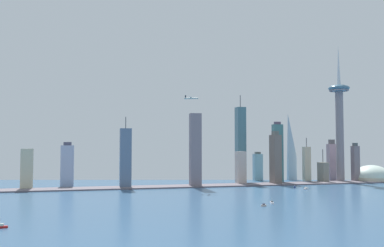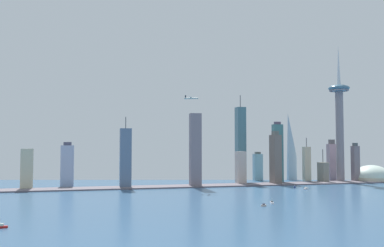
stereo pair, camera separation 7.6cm
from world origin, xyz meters
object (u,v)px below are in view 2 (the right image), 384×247
object	(u,v)px
skyscraper_1	(258,167)
skyscraper_8	(125,158)
skyscraper_5	(323,172)
skyscraper_9	(195,150)
boat_6	(295,187)
skyscraper_6	(291,146)
skyscraper_0	(355,163)
stadium_dome	(372,177)
skyscraper_7	(275,159)
airplane	(191,98)
boat_7	(272,202)
skyscraper_4	(332,161)
boat_1	(306,189)
boat_4	(1,226)
skyscraper_2	(278,153)
skyscraper_13	(241,145)
observation_tower	(339,114)
skyscraper_10	(27,169)
skyscraper_11	(67,165)
boat_0	(264,205)
skyscraper_3	(307,164)
skyscraper_12	(241,168)

from	to	relation	value
skyscraper_1	skyscraper_8	xyz separation A→B (m)	(-319.33, -101.77, 25.66)
skyscraper_5	skyscraper_9	distance (m)	306.90
boat_6	skyscraper_6	bearing A→B (deg)	9.22
skyscraper_6	skyscraper_0	bearing A→B (deg)	-35.91
stadium_dome	skyscraper_7	distance (m)	253.07
boat_6	airplane	bearing A→B (deg)	108.91
skyscraper_8	boat_7	size ratio (longest dim) A/B	8.94
skyscraper_4	airplane	world-z (taller)	airplane
boat_1	boat_4	size ratio (longest dim) A/B	1.01
skyscraper_0	skyscraper_2	size ratio (longest dim) A/B	0.65
skyscraper_13	observation_tower	bearing A→B (deg)	-12.17
skyscraper_5	boat_1	distance (m)	172.97
skyscraper_10	skyscraper_11	size ratio (longest dim) A/B	0.86
skyscraper_8	boat_6	size ratio (longest dim) A/B	11.78
skyscraper_0	skyscraper_13	world-z (taller)	skyscraper_13
skyscraper_2	skyscraper_11	size ratio (longest dim) A/B	1.51
skyscraper_7	boat_0	size ratio (longest dim) A/B	16.10
skyscraper_7	skyscraper_11	bearing A→B (deg)	171.65
skyscraper_4	boat_1	distance (m)	234.79
stadium_dome	skyscraper_10	world-z (taller)	skyscraper_10
skyscraper_3	skyscraper_4	size ratio (longest dim) A/B	1.04
skyscraper_4	skyscraper_10	distance (m)	666.66
skyscraper_1	boat_7	size ratio (longest dim) A/B	4.35
skyscraper_12	boat_7	xyz separation A→B (m)	(-64.20, -289.96, -33.10)
observation_tower	airplane	distance (m)	358.64
skyscraper_3	skyscraper_13	world-z (taller)	skyscraper_13
skyscraper_1	skyscraper_3	bearing A→B (deg)	-20.55
stadium_dome	skyscraper_7	size ratio (longest dim) A/B	0.79
skyscraper_4	skyscraper_0	bearing A→B (deg)	-50.74
skyscraper_0	skyscraper_1	xyz separation A→B (m)	(-198.96, 91.20, -9.80)
skyscraper_1	boat_0	world-z (taller)	skyscraper_1
skyscraper_8	skyscraper_7	bearing A→B (deg)	-0.78
skyscraper_6	airplane	xyz separation A→B (m)	(-276.35, -118.92, 93.81)
skyscraper_3	skyscraper_12	world-z (taller)	skyscraper_3
observation_tower	skyscraper_9	xyz separation A→B (m)	(-345.00, -27.41, -81.29)
skyscraper_8	skyscraper_5	bearing A→B (deg)	1.89
skyscraper_6	boat_4	size ratio (longest dim) A/B	12.04
skyscraper_9	boat_4	xyz separation A→B (m)	(-292.98, -356.22, -71.18)
skyscraper_10	skyscraper_9	bearing A→B (deg)	-4.90
boat_0	skyscraper_10	bearing A→B (deg)	137.55
skyscraper_12	skyscraper_11	bearing A→B (deg)	173.31
skyscraper_9	skyscraper_12	distance (m)	117.64
skyscraper_2	airplane	world-z (taller)	airplane
skyscraper_6	stadium_dome	bearing A→B (deg)	-26.88
skyscraper_8	skyscraper_9	bearing A→B (deg)	-5.62
skyscraper_8	skyscraper_13	bearing A→B (deg)	13.26
observation_tower	skyscraper_0	size ratio (longest dim) A/B	3.55
skyscraper_0	skyscraper_8	size ratio (longest dim) A/B	0.64
skyscraper_11	skyscraper_2	bearing A→B (deg)	-3.65
skyscraper_0	skyscraper_12	xyz separation A→B (m)	(-274.50, 5.96, -7.10)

